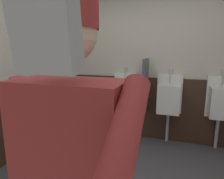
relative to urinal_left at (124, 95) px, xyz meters
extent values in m
cube|color=beige|center=(0.41, 0.22, 0.54)|extent=(4.03, 0.12, 2.64)
cube|color=#382319|center=(0.41, 0.14, -0.24)|extent=(3.43, 0.03, 1.07)
cube|color=white|center=(0.00, 0.13, 0.05)|extent=(0.40, 0.05, 0.65)
cube|color=white|center=(0.00, -0.04, 0.00)|extent=(0.34, 0.30, 0.45)
cylinder|color=#B7BABF|center=(0.00, 0.12, 0.34)|extent=(0.04, 0.04, 0.24)
cylinder|color=#B7BABF|center=(0.00, 0.09, -0.50)|extent=(0.05, 0.05, 0.55)
cube|color=white|center=(0.75, 0.13, 0.05)|extent=(0.40, 0.05, 0.65)
cube|color=white|center=(0.75, -0.04, 0.00)|extent=(0.34, 0.30, 0.45)
cylinder|color=#B7BABF|center=(0.75, 0.12, 0.34)|extent=(0.04, 0.04, 0.24)
cylinder|color=#B7BABF|center=(0.75, 0.09, -0.50)|extent=(0.05, 0.05, 0.55)
cube|color=white|center=(1.50, 0.13, 0.05)|extent=(0.40, 0.05, 0.65)
cube|color=white|center=(1.50, -0.04, 0.00)|extent=(0.34, 0.30, 0.45)
cylinder|color=#B7BABF|center=(1.50, 0.12, 0.34)|extent=(0.04, 0.04, 0.24)
cylinder|color=#B7BABF|center=(1.50, 0.09, -0.50)|extent=(0.05, 0.05, 0.55)
cube|color=#4C4C51|center=(0.37, -0.07, 0.17)|extent=(0.04, 0.40, 0.90)
cube|color=maroon|center=(0.45, -2.50, 0.36)|extent=(0.45, 0.24, 0.53)
cylinder|color=maroon|center=(0.18, -2.50, 0.35)|extent=(0.17, 0.09, 0.56)
cylinder|color=maroon|center=(0.72, -2.72, 0.47)|extent=(0.09, 0.50, 0.39)
sphere|color=beige|center=(0.45, -2.50, 0.80)|extent=(0.23, 0.23, 0.23)
cylinder|color=maroon|center=(0.45, -2.50, 0.86)|extent=(0.24, 0.24, 0.10)
cube|color=#A5A8B2|center=(0.75, -3.01, 0.77)|extent=(0.06, 0.04, 0.11)
camera|label=1|loc=(0.85, -3.14, 0.73)|focal=31.05mm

